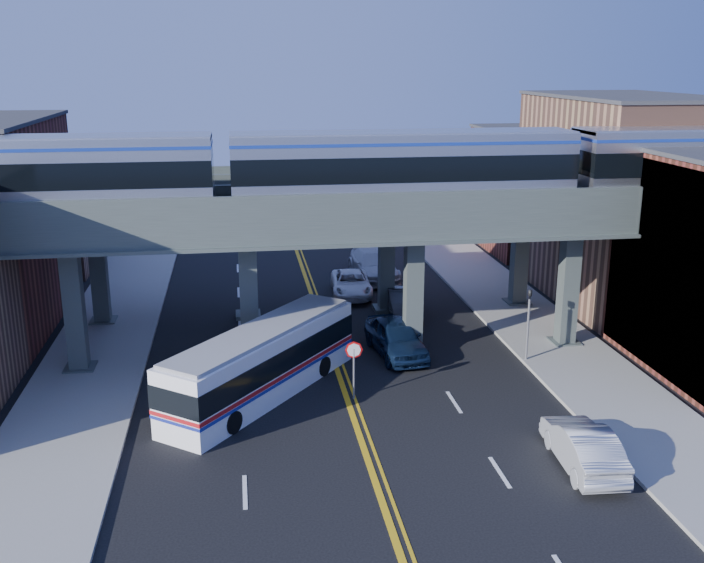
{
  "coord_description": "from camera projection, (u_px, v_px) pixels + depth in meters",
  "views": [
    {
      "loc": [
        -4.37,
        -27.91,
        14.13
      ],
      "look_at": [
        0.6,
        5.54,
        4.56
      ],
      "focal_mm": 40.0,
      "sensor_mm": 36.0,
      "label": 1
    }
  ],
  "objects": [
    {
      "name": "traffic_signal",
      "position": [
        529.0,
        317.0,
        37.42
      ],
      "size": [
        0.15,
        0.18,
        4.1
      ],
      "color": "slate",
      "rests_on": "ground"
    },
    {
      "name": "transit_train",
      "position": [
        403.0,
        166.0,
        36.58
      ],
      "size": [
        49.46,
        3.1,
        3.62
      ],
      "color": "black",
      "rests_on": "elevated_viaduct_near"
    },
    {
      "name": "ground",
      "position": [
        358.0,
        430.0,
        31.03
      ],
      "size": [
        120.0,
        120.0,
        0.0
      ],
      "primitive_type": "plane",
      "color": "black",
      "rests_on": "ground"
    },
    {
      "name": "car_parked_curb",
      "position": [
        583.0,
        446.0,
        28.08
      ],
      "size": [
        2.01,
        4.97,
        1.6
      ],
      "primitive_type": "imported",
      "rotation": [
        0.0,
        0.0,
        3.08
      ],
      "color": "silver",
      "rests_on": "ground"
    },
    {
      "name": "transit_bus",
      "position": [
        262.0,
        363.0,
        33.93
      ],
      "size": [
        8.92,
        10.37,
        2.9
      ],
      "rotation": [
        0.0,
        0.0,
        0.9
      ],
      "color": "white",
      "rests_on": "ground"
    },
    {
      "name": "building_west_c",
      "position": [
        34.0,
        210.0,
        54.93
      ],
      "size": [
        8.0,
        10.0,
        8.0
      ],
      "primitive_type": "cube",
      "color": "brown",
      "rests_on": "ground"
    },
    {
      "name": "sidewalk_east",
      "position": [
        540.0,
        331.0,
        42.15
      ],
      "size": [
        5.0,
        70.0,
        0.16
      ],
      "primitive_type": "cube",
      "color": "gray",
      "rests_on": "ground"
    },
    {
      "name": "car_lane_a",
      "position": [
        396.0,
        337.0,
        38.78
      ],
      "size": [
        2.74,
        5.5,
        1.8
      ],
      "primitive_type": "imported",
      "rotation": [
        0.0,
        0.0,
        0.12
      ],
      "color": "#10203C",
      "rests_on": "ground"
    },
    {
      "name": "elevated_viaduct_far",
      "position": [
        316.0,
        203.0,
        43.55
      ],
      "size": [
        52.0,
        3.6,
        7.4
      ],
      "color": "#45504C",
      "rests_on": "ground"
    },
    {
      "name": "stop_sign",
      "position": [
        354.0,
        361.0,
        33.45
      ],
      "size": [
        0.76,
        0.09,
        2.63
      ],
      "color": "slate",
      "rests_on": "ground"
    },
    {
      "name": "mural_panel",
      "position": [
        660.0,
        274.0,
        35.6
      ],
      "size": [
        0.1,
        9.5,
        9.5
      ],
      "primitive_type": "cube",
      "color": "teal",
      "rests_on": "ground"
    },
    {
      "name": "building_east_c",
      "position": [
        538.0,
        190.0,
        60.02
      ],
      "size": [
        8.0,
        10.0,
        9.0
      ],
      "primitive_type": "cube",
      "color": "brown",
      "rests_on": "ground"
    },
    {
      "name": "car_lane_c",
      "position": [
        351.0,
        283.0,
        48.81
      ],
      "size": [
        2.78,
        5.34,
        1.44
      ],
      "primitive_type": "imported",
      "rotation": [
        0.0,
        0.0,
        -0.08
      ],
      "color": "white",
      "rests_on": "ground"
    },
    {
      "name": "car_lane_b",
      "position": [
        403.0,
        303.0,
        44.82
      ],
      "size": [
        1.91,
        4.66,
        1.5
      ],
      "primitive_type": "imported",
      "rotation": [
        0.0,
        0.0,
        -0.07
      ],
      "color": "#2E2E30",
      "rests_on": "ground"
    },
    {
      "name": "elevated_viaduct_near",
      "position": [
        332.0,
        229.0,
        36.89
      ],
      "size": [
        52.0,
        3.6,
        7.4
      ],
      "color": "#45504C",
      "rests_on": "ground"
    },
    {
      "name": "sidewalk_west",
      "position": [
        98.0,
        354.0,
        38.91
      ],
      "size": [
        5.0,
        70.0,
        0.16
      ],
      "primitive_type": "cube",
      "color": "gray",
      "rests_on": "ground"
    },
    {
      "name": "car_lane_d",
      "position": [
        374.0,
        265.0,
        52.43
      ],
      "size": [
        2.95,
        6.53,
        1.86
      ],
      "primitive_type": "imported",
      "rotation": [
        0.0,
        0.0,
        0.05
      ],
      "color": "#B9B9BE",
      "rests_on": "ground"
    },
    {
      "name": "building_east_b",
      "position": [
        620.0,
        200.0,
        47.24
      ],
      "size": [
        8.0,
        14.0,
        12.0
      ],
      "primitive_type": "cube",
      "color": "brown",
      "rests_on": "ground"
    }
  ]
}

